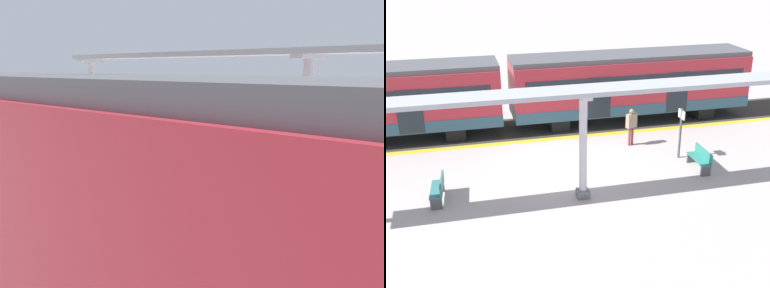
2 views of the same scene
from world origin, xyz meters
TOP-DOWN VIEW (x-y plane):
  - ground_plane at (0.00, 0.00)m, footprint 176.00×176.00m
  - tactile_edge_strip at (-3.10, 0.00)m, footprint 0.39×26.38m
  - canopy_pillar_second at (2.85, 0.10)m, footprint 1.10×0.44m
  - canopy_pillar_third at (2.85, 10.47)m, footprint 1.10×0.44m
  - canopy_beam at (2.85, 0.20)m, footprint 1.20×21.34m
  - bench_mid_platform at (1.66, 5.35)m, footprint 1.52×0.50m
  - platform_info_sign at (0.39, 5.00)m, footprint 0.56×0.10m
  - passenger_waiting_near_edge at (-1.49, 3.51)m, footprint 0.40×0.55m

SIDE VIEW (x-z plane):
  - ground_plane at x=0.00m, z-range 0.00..0.00m
  - tactile_edge_strip at x=-3.10m, z-range 0.00..0.01m
  - bench_mid_platform at x=1.66m, z-range 0.01..0.87m
  - passenger_waiting_near_edge at x=-1.49m, z-range 0.22..1.94m
  - platform_info_sign at x=0.39m, z-range 0.23..2.43m
  - canopy_pillar_second at x=2.85m, z-range 0.03..3.93m
  - canopy_pillar_third at x=2.85m, z-range 0.03..3.93m
  - canopy_beam at x=2.85m, z-range 3.91..4.07m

